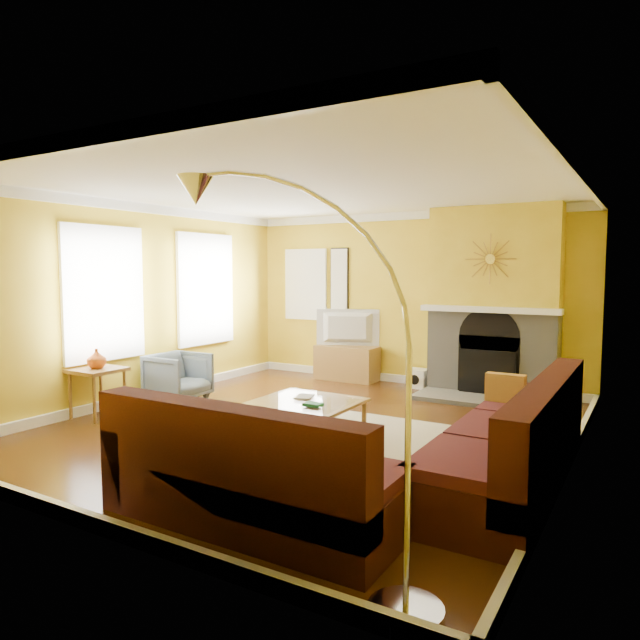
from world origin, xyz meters
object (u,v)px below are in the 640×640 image
Objects in this scene: sectional_sofa at (378,423)px; side_table at (98,393)px; armchair at (178,377)px; media_console at (347,363)px; coffee_table at (304,420)px; arc_lamp at (301,381)px.

side_table is at bearing 179.78° from sectional_sofa.
sectional_sofa is 4.86× the size of armchair.
media_console is at bearing 67.90° from side_table.
side_table is (-2.66, -0.50, 0.09)m from coffee_table.
sectional_sofa is at bearing -108.56° from armchair.
arc_lamp reaches higher than armchair.
media_console is (-1.17, 3.17, 0.07)m from coffee_table.
arc_lamp reaches higher than coffee_table.
media_console is at bearing 115.52° from arc_lamp.
arc_lamp is (3.96, -3.06, 0.85)m from armchair.
coffee_table is 1.04× the size of media_console.
side_table is at bearing -112.10° from media_console.
coffee_table is at bearing 154.87° from sectional_sofa.
arc_lamp is at bearing -78.40° from sectional_sofa.
side_table is (-1.49, -3.67, 0.02)m from media_console.
armchair is (-2.49, 0.69, 0.12)m from coffee_table.
media_console is 1.68× the size of side_table.
arc_lamp is at bearing -127.62° from armchair.
armchair is 1.19× the size of side_table.
armchair is 5.08m from arc_lamp.
media_console is 3.96m from side_table.
arc_lamp reaches higher than media_console.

